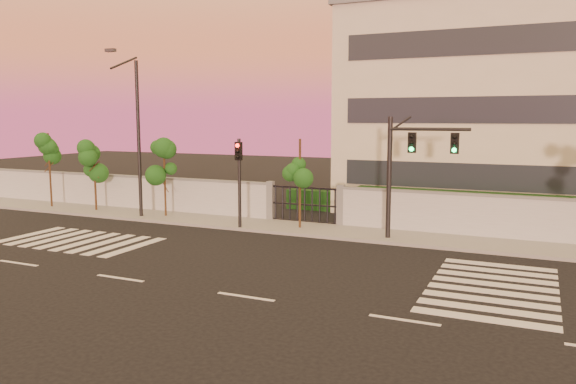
# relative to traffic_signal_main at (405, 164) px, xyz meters

# --- Properties ---
(ground) EXTENTS (120.00, 120.00, 0.00)m
(ground) POSITION_rel_traffic_signal_main_xyz_m (-2.72, -9.87, -3.57)
(ground) COLOR black
(ground) RESTS_ON ground
(sidewalk) EXTENTS (60.00, 3.00, 0.15)m
(sidewalk) POSITION_rel_traffic_signal_main_xyz_m (-2.72, 0.63, -3.49)
(sidewalk) COLOR gray
(sidewalk) RESTS_ON ground
(perimeter_wall) EXTENTS (60.00, 0.36, 2.20)m
(perimeter_wall) POSITION_rel_traffic_signal_main_xyz_m (-2.62, 2.13, -2.50)
(perimeter_wall) COLOR #ABAEB3
(perimeter_wall) RESTS_ON ground
(hedge_row) EXTENTS (41.00, 4.25, 1.80)m
(hedge_row) POSITION_rel_traffic_signal_main_xyz_m (-1.56, 4.87, -2.75)
(hedge_row) COLOR black
(hedge_row) RESTS_ON ground
(institutional_building) EXTENTS (24.40, 12.40, 12.25)m
(institutional_building) POSITION_rel_traffic_signal_main_xyz_m (6.28, 12.12, 2.59)
(institutional_building) COLOR beige
(institutional_building) RESTS_ON ground
(distant_skyscraper) EXTENTS (16.00, 16.00, 118.00)m
(distant_skyscraper) POSITION_rel_traffic_signal_main_xyz_m (-67.72, 270.13, 58.42)
(distant_skyscraper) COLOR slate
(distant_skyscraper) RESTS_ON ground
(road_markings) EXTENTS (57.00, 7.62, 0.02)m
(road_markings) POSITION_rel_traffic_signal_main_xyz_m (-4.30, -6.11, -3.56)
(road_markings) COLOR silver
(road_markings) RESTS_ON ground
(street_tree_a) EXTENTS (1.46, 1.16, 4.67)m
(street_tree_a) POSITION_rel_traffic_signal_main_xyz_m (-22.00, 0.47, -0.13)
(street_tree_a) COLOR #382314
(street_tree_a) RESTS_ON ground
(street_tree_b) EXTENTS (1.54, 1.22, 4.09)m
(street_tree_b) POSITION_rel_traffic_signal_main_xyz_m (-18.53, 0.59, -0.55)
(street_tree_b) COLOR #382314
(street_tree_b) RESTS_ON ground
(street_tree_c) EXTENTS (1.44, 1.15, 4.38)m
(street_tree_c) POSITION_rel_traffic_signal_main_xyz_m (-13.51, 0.62, -0.35)
(street_tree_c) COLOR #382314
(street_tree_c) RESTS_ON ground
(street_tree_d) EXTENTS (1.45, 1.16, 4.57)m
(street_tree_d) POSITION_rel_traffic_signal_main_xyz_m (-5.30, 0.56, -0.20)
(street_tree_d) COLOR #382314
(street_tree_d) RESTS_ON ground
(traffic_signal_main) EXTENTS (3.57, 0.36, 5.65)m
(traffic_signal_main) POSITION_rel_traffic_signal_main_xyz_m (0.00, 0.00, 0.00)
(traffic_signal_main) COLOR black
(traffic_signal_main) RESTS_ON ground
(traffic_signal_secondary) EXTENTS (0.36, 0.34, 4.58)m
(traffic_signal_secondary) POSITION_rel_traffic_signal_main_xyz_m (-8.08, -0.66, -0.66)
(traffic_signal_secondary) COLOR black
(traffic_signal_secondary) RESTS_ON ground
(streetlight_west) EXTENTS (0.54, 2.18, 9.08)m
(streetlight_west) POSITION_rel_traffic_signal_main_xyz_m (-14.72, -0.23, 1.34)
(streetlight_west) COLOR black
(streetlight_west) RESTS_ON ground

